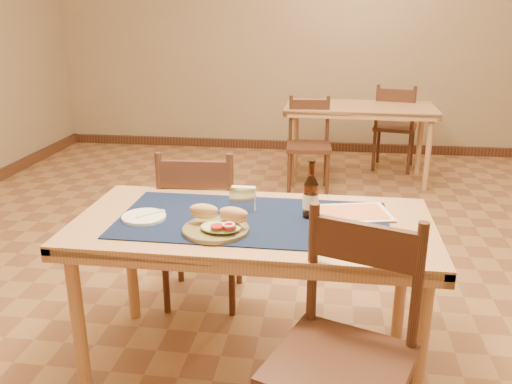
# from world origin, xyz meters

# --- Properties ---
(room) EXTENTS (6.04, 7.04, 2.84)m
(room) POSITION_xyz_m (0.00, 0.00, 1.40)
(room) COLOR #976C42
(room) RESTS_ON ground
(main_table) EXTENTS (1.60, 0.80, 0.75)m
(main_table) POSITION_xyz_m (0.00, -0.80, 0.67)
(main_table) COLOR tan
(main_table) RESTS_ON ground
(placemat) EXTENTS (1.20, 0.60, 0.01)m
(placemat) POSITION_xyz_m (0.00, -0.80, 0.75)
(placemat) COLOR #101D3D
(placemat) RESTS_ON main_table
(baseboard) EXTENTS (6.00, 7.00, 0.10)m
(baseboard) POSITION_xyz_m (0.00, 0.00, 0.05)
(baseboard) COLOR #472919
(baseboard) RESTS_ON ground
(back_table) EXTENTS (1.45, 0.73, 0.75)m
(back_table) POSITION_xyz_m (0.60, 2.34, 0.67)
(back_table) COLOR tan
(back_table) RESTS_ON ground
(chair_main_far) EXTENTS (0.46, 0.46, 0.95)m
(chair_main_far) POSITION_xyz_m (-0.38, -0.25, 0.49)
(chair_main_far) COLOR #472919
(chair_main_far) RESTS_ON ground
(chair_main_near) EXTENTS (0.58, 0.58, 0.98)m
(chair_main_near) POSITION_xyz_m (0.41, -1.39, 0.51)
(chair_main_near) COLOR #472919
(chair_main_near) RESTS_ON ground
(chair_back_near) EXTENTS (0.43, 0.43, 0.88)m
(chair_back_near) POSITION_xyz_m (0.13, 1.91, 0.46)
(chair_back_near) COLOR #472919
(chair_back_near) RESTS_ON ground
(chair_back_far) EXTENTS (0.50, 0.50, 0.92)m
(chair_back_far) POSITION_xyz_m (0.99, 2.75, 0.48)
(chair_back_far) COLOR #472919
(chair_back_far) RESTS_ON ground
(sandwich_plate) EXTENTS (0.28, 0.28, 0.11)m
(sandwich_plate) POSITION_xyz_m (-0.13, -0.96, 0.79)
(sandwich_plate) COLOR brown
(sandwich_plate) RESTS_ON placemat
(side_plate) EXTENTS (0.20, 0.20, 0.02)m
(side_plate) POSITION_xyz_m (-0.49, -0.86, 0.76)
(side_plate) COLOR white
(side_plate) RESTS_ON placemat
(fork) EXTENTS (0.11, 0.12, 0.00)m
(fork) POSITION_xyz_m (-0.45, -0.83, 0.77)
(fork) COLOR #96D876
(fork) RESTS_ON side_plate
(beer_bottle) EXTENTS (0.07, 0.07, 0.27)m
(beer_bottle) POSITION_xyz_m (0.25, -0.74, 0.85)
(beer_bottle) COLOR #4C210D
(beer_bottle) RESTS_ON placemat
(napkin_holder) EXTENTS (0.13, 0.05, 0.11)m
(napkin_holder) POSITION_xyz_m (-0.06, -0.69, 0.81)
(napkin_holder) COLOR white
(napkin_holder) RESTS_ON placemat
(menu_card) EXTENTS (0.39, 0.32, 0.01)m
(menu_card) POSITION_xyz_m (0.44, -0.66, 0.76)
(menu_card) COLOR #F9DDBC
(menu_card) RESTS_ON placemat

